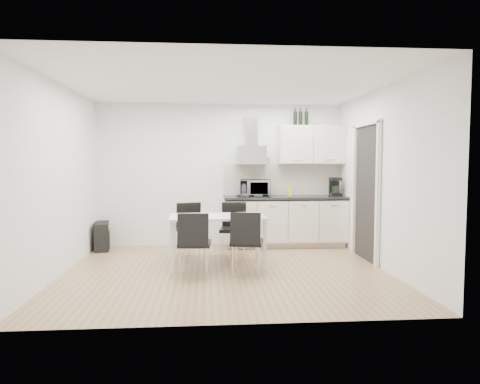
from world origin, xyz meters
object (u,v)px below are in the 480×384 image
object	(u,v)px
chair_far_right	(233,230)
guitar_amp	(102,236)
dining_table	(217,221)
chair_near_right	(247,243)
chair_far_left	(192,231)
floor_speaker	(186,238)
chair_near_left	(195,244)
kitchenette	(287,201)

from	to	relation	value
chair_far_right	guitar_amp	size ratio (longest dim) A/B	1.43
dining_table	chair_near_right	xyz separation A→B (m)	(0.39, -0.54, -0.23)
chair_far_left	guitar_amp	world-z (taller)	chair_far_left
guitar_amp	floor_speaker	xyz separation A→B (m)	(1.45, 0.25, -0.10)
dining_table	chair_near_left	distance (m)	0.70
kitchenette	dining_table	size ratio (longest dim) A/B	1.77
chair_far_left	chair_near_right	size ratio (longest dim) A/B	1.00
chair_far_left	guitar_amp	xyz separation A→B (m)	(-1.60, 0.79, -0.20)
floor_speaker	chair_near_right	bearing A→B (deg)	-86.28
dining_table	chair_far_right	size ratio (longest dim) A/B	1.62
chair_far_right	chair_near_left	bearing A→B (deg)	70.12
chair_near_right	kitchenette	bearing A→B (deg)	76.00
chair_far_right	chair_far_left	bearing A→B (deg)	8.28
chair_near_left	chair_near_right	size ratio (longest dim) A/B	1.00
chair_near_right	floor_speaker	bearing A→B (deg)	124.60
kitchenette	chair_near_left	xyz separation A→B (m)	(-1.62, -2.01, -0.39)
chair_far_left	floor_speaker	xyz separation A→B (m)	(-0.15, 1.04, -0.29)
dining_table	chair_far_left	size ratio (longest dim) A/B	1.62
dining_table	chair_far_left	distance (m)	0.71
chair_far_left	kitchenette	bearing A→B (deg)	-168.75
chair_near_right	floor_speaker	world-z (taller)	chair_near_right
dining_table	guitar_amp	bearing A→B (deg)	144.00
kitchenette	chair_far_right	distance (m)	1.40
kitchenette	dining_table	world-z (taller)	kitchenette
dining_table	floor_speaker	world-z (taller)	dining_table
chair_far_right	chair_near_right	xyz separation A→B (m)	(0.12, -1.10, 0.00)
dining_table	chair_far_left	xyz separation A→B (m)	(-0.40, 0.54, -0.23)
kitchenette	dining_table	distance (m)	1.93
dining_table	chair_near_left	size ratio (longest dim) A/B	1.62
guitar_amp	floor_speaker	distance (m)	1.48
kitchenette	floor_speaker	xyz separation A→B (m)	(-1.85, 0.17, -0.68)
chair_far_right	chair_near_left	xyz separation A→B (m)	(-0.59, -1.14, 0.00)
dining_table	kitchenette	bearing A→B (deg)	45.29
chair_near_right	guitar_amp	world-z (taller)	chair_near_right
chair_far_left	chair_far_right	bearing A→B (deg)	164.73
chair_near_right	guitar_amp	size ratio (longest dim) A/B	1.43
chair_far_left	chair_near_right	distance (m)	1.34
chair_near_left	chair_far_left	bearing A→B (deg)	98.16
kitchenette	chair_near_right	size ratio (longest dim) A/B	2.86
guitar_amp	chair_far_right	bearing A→B (deg)	-30.66
dining_table	chair_far_right	world-z (taller)	chair_far_right
dining_table	chair_near_left	world-z (taller)	chair_near_left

